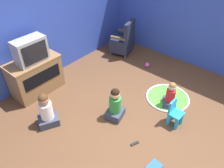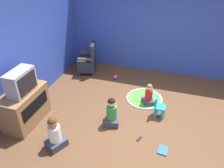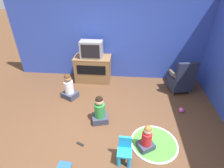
{
  "view_description": "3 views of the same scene",
  "coord_description": "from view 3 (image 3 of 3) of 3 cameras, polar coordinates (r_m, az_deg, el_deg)",
  "views": [
    {
      "loc": [
        -2.38,
        -1.43,
        3.04
      ],
      "look_at": [
        -0.18,
        0.44,
        0.81
      ],
      "focal_mm": 35.0,
      "sensor_mm": 36.0,
      "label": 1
    },
    {
      "loc": [
        -3.52,
        -0.66,
        3.21
      ],
      "look_at": [
        0.22,
        0.52,
        0.79
      ],
      "focal_mm": 35.0,
      "sensor_mm": 36.0,
      "label": 2
    },
    {
      "loc": [
        0.42,
        -2.4,
        2.73
      ],
      "look_at": [
        0.14,
        0.62,
        0.86
      ],
      "focal_mm": 28.0,
      "sensor_mm": 36.0,
      "label": 3
    }
  ],
  "objects": [
    {
      "name": "yellow_kid_chair",
      "position": [
        3.15,
        4.11,
        -21.41
      ],
      "size": [
        0.25,
        0.24,
        0.5
      ],
      "rotation": [
        0.0,
        0.0,
        -0.04
      ],
      "color": "#1E99DB",
      "rests_on": "ground_plane"
    },
    {
      "name": "tv_cabinet",
      "position": [
        5.25,
        -6.19,
        5.1
      ],
      "size": [
        1.05,
        0.56,
        0.76
      ],
      "color": "brown",
      "rests_on": "ground_plane"
    },
    {
      "name": "child_watching_left",
      "position": [
        3.77,
        -4.04,
        -8.78
      ],
      "size": [
        0.4,
        0.37,
        0.66
      ],
      "rotation": [
        0.0,
        0.0,
        0.27
      ],
      "color": "#33384C",
      "rests_on": "ground_plane"
    },
    {
      "name": "black_armchair",
      "position": [
        5.03,
        21.62,
        1.28
      ],
      "size": [
        0.66,
        0.63,
        0.94
      ],
      "rotation": [
        0.0,
        0.0,
        3.39
      ],
      "color": "brown",
      "rests_on": "ground_plane"
    },
    {
      "name": "remote_control",
      "position": [
        3.57,
        -10.34,
        -18.74
      ],
      "size": [
        0.16,
        0.1,
        0.02
      ],
      "rotation": [
        0.0,
        0.0,
        2.76
      ],
      "color": "black",
      "rests_on": "ground_plane"
    },
    {
      "name": "child_watching_center",
      "position": [
        3.35,
        11.21,
        -17.21
      ],
      "size": [
        0.37,
        0.36,
        0.56
      ],
      "rotation": [
        0.0,
        0.0,
        0.54
      ],
      "color": "#33384C",
      "rests_on": "ground_plane"
    },
    {
      "name": "wall_back",
      "position": [
        5.19,
        -1.09,
        15.51
      ],
      "size": [
        5.72,
        0.12,
        2.57
      ],
      "color": "#2D47B2",
      "rests_on": "ground_plane"
    },
    {
      "name": "play_mat",
      "position": [
        3.62,
        13.56,
        -18.22
      ],
      "size": [
        0.91,
        0.91,
        0.04
      ],
      "color": "green",
      "rests_on": "ground_plane"
    },
    {
      "name": "book",
      "position": [
        3.34,
        -15.38,
        -24.53
      ],
      "size": [
        0.24,
        0.2,
        0.02
      ],
      "rotation": [
        0.0,
        0.0,
        3.05
      ],
      "color": "#235699",
      "rests_on": "ground_plane"
    },
    {
      "name": "child_watching_right",
      "position": [
        4.61,
        -13.86,
        -1.16
      ],
      "size": [
        0.45,
        0.43,
        0.69
      ],
      "rotation": [
        0.0,
        0.0,
        -0.46
      ],
      "color": "#33384C",
      "rests_on": "ground_plane"
    },
    {
      "name": "toy_ball",
      "position": [
        4.44,
        21.68,
        -7.91
      ],
      "size": [
        0.12,
        0.12,
        0.12
      ],
      "color": "#CC4CB2",
      "rests_on": "ground_plane"
    },
    {
      "name": "television",
      "position": [
        4.96,
        -6.73,
        11.12
      ],
      "size": [
        0.62,
        0.32,
        0.48
      ],
      "color": "#939399",
      "rests_on": "tv_cabinet"
    },
    {
      "name": "ground_plane",
      "position": [
        3.66,
        -3.15,
        -16.59
      ],
      "size": [
        30.0,
        30.0,
        0.0
      ],
      "primitive_type": "plane",
      "color": "brown"
    }
  ]
}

